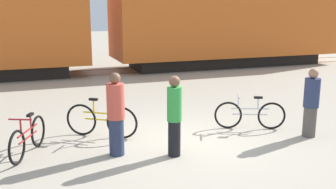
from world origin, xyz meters
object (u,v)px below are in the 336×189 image
object	(u,v)px
freight_train	(99,8)
bicycle_maroon	(28,138)
person_in_navy	(311,103)
bicycle_silver	(250,115)
person_in_green	(174,116)
person_in_red	(116,115)
bicycle_yellow	(101,120)

from	to	relation	value
freight_train	bicycle_maroon	size ratio (longest dim) A/B	15.48
bicycle_maroon	person_in_navy	distance (m)	6.17
bicycle_silver	bicycle_maroon	bearing A→B (deg)	179.96
person_in_navy	bicycle_maroon	bearing A→B (deg)	-40.56
person_in_green	bicycle_maroon	bearing A→B (deg)	-36.01
freight_train	person_in_green	xyz separation A→B (m)	(-0.49, -10.68, -2.04)
bicycle_maroon	person_in_green	bearing A→B (deg)	-20.74
person_in_green	person_in_red	bearing A→B (deg)	-37.44
freight_train	bicycle_yellow	world-z (taller)	freight_train
person_in_green	person_in_red	xyz separation A→B (m)	(-1.07, 0.44, 0.01)
bicycle_silver	person_in_red	distance (m)	3.51
person_in_red	person_in_green	bearing A→B (deg)	64.94
freight_train	person_in_red	size ratio (longest dim) A/B	14.27
bicycle_yellow	person_in_red	distance (m)	1.30
bicycle_maroon	person_in_green	world-z (taller)	person_in_green
bicycle_silver	person_in_green	xyz separation A→B (m)	(-2.35, -1.04, 0.47)
freight_train	bicycle_silver	xyz separation A→B (m)	(1.86, -9.65, -2.51)
freight_train	person_in_red	xyz separation A→B (m)	(-1.56, -10.25, -2.03)
freight_train	person_in_navy	world-z (taller)	freight_train
bicycle_silver	person_in_red	world-z (taller)	person_in_red
bicycle_maroon	person_in_red	size ratio (longest dim) A/B	0.92
bicycle_maroon	bicycle_yellow	world-z (taller)	bicycle_yellow
freight_train	person_in_red	world-z (taller)	freight_train
bicycle_silver	person_in_green	bearing A→B (deg)	-156.23
bicycle_yellow	person_in_green	size ratio (longest dim) A/B	0.90
freight_train	bicycle_silver	distance (m)	10.14
bicycle_yellow	bicycle_silver	xyz separation A→B (m)	(3.51, -0.62, -0.03)
bicycle_maroon	bicycle_yellow	xyz separation A→B (m)	(1.59, 0.62, 0.03)
bicycle_yellow	person_in_green	bearing A→B (deg)	-55.06
person_in_navy	person_in_red	bearing A→B (deg)	-36.24
person_in_green	person_in_red	distance (m)	1.16
bicycle_maroon	person_in_green	distance (m)	2.97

